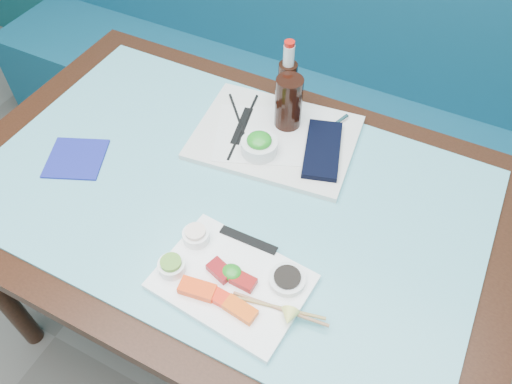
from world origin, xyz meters
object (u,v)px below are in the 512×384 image
at_px(booth_bench, 334,108).
at_px(seaweed_bowl, 259,147).
at_px(blue_napkin, 76,158).
at_px(sashimi_plate, 232,282).
at_px(cola_glass, 289,103).
at_px(cola_bottle_body, 287,87).
at_px(serving_tray, 275,137).
at_px(dining_table, 230,212).

bearing_deg(booth_bench, seaweed_bowl, -88.69).
bearing_deg(blue_napkin, sashimi_plate, -14.27).
relative_size(booth_bench, sashimi_plate, 9.73).
height_order(booth_bench, sashimi_plate, booth_bench).
bearing_deg(blue_napkin, cola_glass, 39.07).
xyz_separation_m(sashimi_plate, cola_glass, (-0.10, 0.49, 0.08)).
height_order(booth_bench, blue_napkin, booth_bench).
bearing_deg(cola_bottle_body, serving_tray, -77.57).
height_order(serving_tray, cola_glass, cola_glass).
distance_m(booth_bench, seaweed_bowl, 0.82).
relative_size(seaweed_bowl, blue_napkin, 0.66).
height_order(sashimi_plate, serving_tray, same).
relative_size(booth_bench, cola_bottle_body, 20.44).
xyz_separation_m(booth_bench, serving_tray, (0.03, -0.63, 0.39)).
distance_m(dining_table, serving_tray, 0.24).
bearing_deg(booth_bench, serving_tray, -87.62).
distance_m(cola_glass, cola_bottle_body, 0.09).
bearing_deg(seaweed_bowl, cola_bottle_body, 95.25).
xyz_separation_m(cola_bottle_body, blue_napkin, (-0.40, -0.43, -0.07)).
bearing_deg(cola_bottle_body, seaweed_bowl, -84.75).
bearing_deg(blue_napkin, seaweed_bowl, 28.35).
relative_size(dining_table, seaweed_bowl, 14.82).
bearing_deg(cola_glass, seaweed_bowl, -98.75).
height_order(dining_table, blue_napkin, blue_napkin).
bearing_deg(booth_bench, cola_glass, -86.39).
bearing_deg(cola_glass, booth_bench, 93.61).
distance_m(dining_table, cola_bottle_body, 0.38).
relative_size(dining_table, serving_tray, 3.34).
relative_size(booth_bench, blue_napkin, 21.05).
height_order(dining_table, cola_bottle_body, cola_bottle_body).
height_order(sashimi_plate, seaweed_bowl, seaweed_bowl).
bearing_deg(serving_tray, cola_glass, 73.14).
bearing_deg(blue_napkin, cola_bottle_body, 47.27).
height_order(dining_table, sashimi_plate, sashimi_plate).
height_order(seaweed_bowl, cola_glass, cola_glass).
relative_size(booth_bench, seaweed_bowl, 31.76).
xyz_separation_m(seaweed_bowl, cola_glass, (0.02, 0.13, 0.05)).
xyz_separation_m(serving_tray, seaweed_bowl, (-0.01, -0.07, 0.03)).
bearing_deg(blue_napkin, serving_tray, 35.08).
bearing_deg(serving_tray, booth_bench, 85.82).
relative_size(sashimi_plate, serving_tray, 0.74).
relative_size(dining_table, blue_napkin, 9.82).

